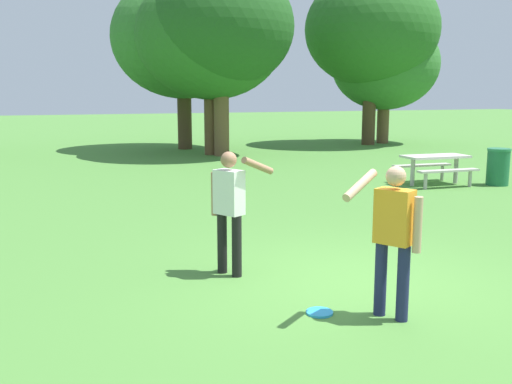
{
  "coord_description": "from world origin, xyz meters",
  "views": [
    {
      "loc": [
        -3.77,
        -6.09,
        2.39
      ],
      "look_at": [
        -0.84,
        1.39,
        1.0
      ],
      "focal_mm": 40.55,
      "sensor_mm": 36.0,
      "label": 1
    }
  ],
  "objects_px": {
    "person_thrower": "(393,231)",
    "tree_back_left": "(372,30)",
    "person_catcher": "(230,203)",
    "frisbee": "(319,312)",
    "picnic_table_near": "(435,163)",
    "trash_can_beside_table": "(498,167)",
    "tree_back_right": "(385,64)",
    "tree_broad_center": "(183,38)",
    "tree_far_right": "(211,36)",
    "tree_slender_mid": "(220,27)"
  },
  "relations": [
    {
      "from": "trash_can_beside_table",
      "to": "tree_broad_center",
      "type": "bearing_deg",
      "value": 112.21
    },
    {
      "from": "person_thrower",
      "to": "frisbee",
      "type": "relative_size",
      "value": 5.51
    },
    {
      "from": "person_catcher",
      "to": "picnic_table_near",
      "type": "height_order",
      "value": "person_catcher"
    },
    {
      "from": "tree_back_left",
      "to": "tree_back_right",
      "type": "xyz_separation_m",
      "value": [
        1.1,
        0.48,
        -1.47
      ]
    },
    {
      "from": "person_catcher",
      "to": "tree_back_left",
      "type": "height_order",
      "value": "tree_back_left"
    },
    {
      "from": "frisbee",
      "to": "tree_broad_center",
      "type": "height_order",
      "value": "tree_broad_center"
    },
    {
      "from": "person_catcher",
      "to": "tree_far_right",
      "type": "bearing_deg",
      "value": 73.82
    },
    {
      "from": "person_thrower",
      "to": "trash_can_beside_table",
      "type": "xyz_separation_m",
      "value": [
        7.8,
        6.62,
        -0.48
      ]
    },
    {
      "from": "person_thrower",
      "to": "tree_back_left",
      "type": "relative_size",
      "value": 0.21
    },
    {
      "from": "person_catcher",
      "to": "frisbee",
      "type": "height_order",
      "value": "person_catcher"
    },
    {
      "from": "person_thrower",
      "to": "tree_back_left",
      "type": "distance_m",
      "value": 21.58
    },
    {
      "from": "person_catcher",
      "to": "tree_far_right",
      "type": "xyz_separation_m",
      "value": [
        4.21,
        14.52,
        3.53
      ]
    },
    {
      "from": "frisbee",
      "to": "tree_far_right",
      "type": "bearing_deg",
      "value": 76.96
    },
    {
      "from": "tree_back_right",
      "to": "picnic_table_near",
      "type": "bearing_deg",
      "value": -117.5
    },
    {
      "from": "frisbee",
      "to": "tree_slender_mid",
      "type": "height_order",
      "value": "tree_slender_mid"
    },
    {
      "from": "tree_back_left",
      "to": "person_thrower",
      "type": "bearing_deg",
      "value": -121.57
    },
    {
      "from": "tree_back_right",
      "to": "person_thrower",
      "type": "bearing_deg",
      "value": -123.33
    },
    {
      "from": "person_catcher",
      "to": "tree_back_right",
      "type": "bearing_deg",
      "value": 51.1
    },
    {
      "from": "tree_broad_center",
      "to": "tree_slender_mid",
      "type": "relative_size",
      "value": 1.01
    },
    {
      "from": "picnic_table_near",
      "to": "tree_back_left",
      "type": "height_order",
      "value": "tree_back_left"
    },
    {
      "from": "frisbee",
      "to": "trash_can_beside_table",
      "type": "relative_size",
      "value": 0.31
    },
    {
      "from": "frisbee",
      "to": "tree_back_right",
      "type": "relative_size",
      "value": 0.05
    },
    {
      "from": "tree_broad_center",
      "to": "person_catcher",
      "type": "bearing_deg",
      "value": -102.52
    },
    {
      "from": "trash_can_beside_table",
      "to": "tree_slender_mid",
      "type": "relative_size",
      "value": 0.14
    },
    {
      "from": "frisbee",
      "to": "trash_can_beside_table",
      "type": "xyz_separation_m",
      "value": [
        8.45,
        6.23,
        0.47
      ]
    },
    {
      "from": "trash_can_beside_table",
      "to": "tree_slender_mid",
      "type": "bearing_deg",
      "value": 115.5
    },
    {
      "from": "frisbee",
      "to": "tree_broad_center",
      "type": "distance_m",
      "value": 19.6
    },
    {
      "from": "person_thrower",
      "to": "tree_back_left",
      "type": "height_order",
      "value": "tree_back_left"
    },
    {
      "from": "person_catcher",
      "to": "tree_back_left",
      "type": "distance_m",
      "value": 20.53
    },
    {
      "from": "picnic_table_near",
      "to": "tree_back_left",
      "type": "bearing_deg",
      "value": 66.17
    },
    {
      "from": "frisbee",
      "to": "tree_slender_mid",
      "type": "xyz_separation_m",
      "value": [
        3.96,
        15.64,
        4.75
      ]
    },
    {
      "from": "frisbee",
      "to": "picnic_table_near",
      "type": "distance_m",
      "value": 9.85
    },
    {
      "from": "tree_far_right",
      "to": "picnic_table_near",
      "type": "bearing_deg",
      "value": -70.77
    },
    {
      "from": "person_catcher",
      "to": "tree_back_right",
      "type": "relative_size",
      "value": 0.28
    },
    {
      "from": "tree_broad_center",
      "to": "person_thrower",
      "type": "bearing_deg",
      "value": -97.99
    },
    {
      "from": "person_catcher",
      "to": "trash_can_beside_table",
      "type": "bearing_deg",
      "value": 27.11
    },
    {
      "from": "picnic_table_near",
      "to": "tree_far_right",
      "type": "xyz_separation_m",
      "value": [
        -3.23,
        9.27,
        3.93
      ]
    },
    {
      "from": "frisbee",
      "to": "picnic_table_near",
      "type": "relative_size",
      "value": 0.17
    },
    {
      "from": "tree_broad_center",
      "to": "tree_back_right",
      "type": "distance_m",
      "value": 9.56
    },
    {
      "from": "person_thrower",
      "to": "tree_slender_mid",
      "type": "relative_size",
      "value": 0.23
    },
    {
      "from": "tree_back_right",
      "to": "person_catcher",
      "type": "bearing_deg",
      "value": -128.9
    },
    {
      "from": "tree_slender_mid",
      "to": "tree_back_left",
      "type": "relative_size",
      "value": 0.92
    },
    {
      "from": "frisbee",
      "to": "trash_can_beside_table",
      "type": "bearing_deg",
      "value": 36.42
    },
    {
      "from": "person_thrower",
      "to": "person_catcher",
      "type": "height_order",
      "value": "same"
    },
    {
      "from": "person_thrower",
      "to": "tree_slender_mid",
      "type": "bearing_deg",
      "value": 78.3
    },
    {
      "from": "picnic_table_near",
      "to": "tree_back_left",
      "type": "distance_m",
      "value": 12.6
    },
    {
      "from": "tree_broad_center",
      "to": "picnic_table_near",
      "type": "bearing_deg",
      "value": -72.85
    },
    {
      "from": "tree_slender_mid",
      "to": "trash_can_beside_table",
      "type": "bearing_deg",
      "value": -64.5
    },
    {
      "from": "frisbee",
      "to": "tree_far_right",
      "type": "height_order",
      "value": "tree_far_right"
    },
    {
      "from": "tree_broad_center",
      "to": "tree_back_right",
      "type": "xyz_separation_m",
      "value": [
        9.49,
        -0.62,
        -0.94
      ]
    }
  ]
}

